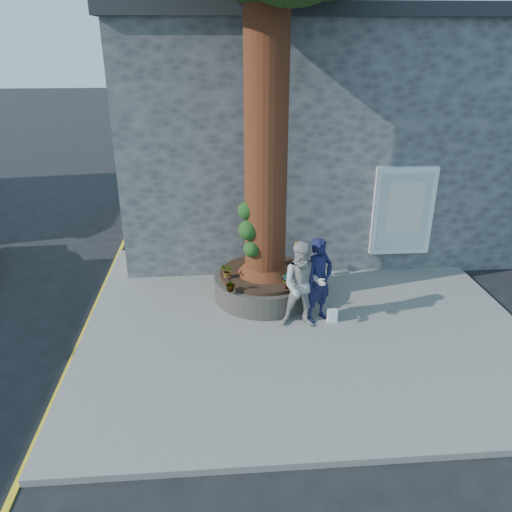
{
  "coord_description": "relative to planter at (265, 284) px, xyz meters",
  "views": [
    {
      "loc": [
        -0.21,
        -8.16,
        5.54
      ],
      "look_at": [
        0.57,
        1.71,
        1.25
      ],
      "focal_mm": 35.0,
      "sensor_mm": 36.0,
      "label": 1
    }
  ],
  "objects": [
    {
      "name": "man",
      "position": [
        1.0,
        -1.12,
        0.62
      ],
      "size": [
        0.79,
        0.73,
        1.82
      ],
      "primitive_type": "imported",
      "rotation": [
        0.0,
        0.0,
        0.59
      ],
      "color": "#15163B",
      "rests_on": "pavement"
    },
    {
      "name": "shopping_bag",
      "position": [
        1.29,
        -1.26,
        -0.15
      ],
      "size": [
        0.21,
        0.13,
        0.28
      ],
      "primitive_type": "cube",
      "rotation": [
        0.0,
        0.0,
        0.07
      ],
      "color": "white",
      "rests_on": "pavement"
    },
    {
      "name": "yellow_line",
      "position": [
        -3.85,
        -1.0,
        -0.41
      ],
      "size": [
        0.1,
        30.0,
        0.01
      ],
      "primitive_type": "cube",
      "color": "yellow",
      "rests_on": "ground"
    },
    {
      "name": "plant_a",
      "position": [
        0.38,
        -0.85,
        0.48
      ],
      "size": [
        0.2,
        0.15,
        0.34
      ],
      "primitive_type": "imported",
      "rotation": [
        0.0,
        0.0,
        0.16
      ],
      "color": "gray",
      "rests_on": "planter"
    },
    {
      "name": "ground",
      "position": [
        -0.8,
        -2.0,
        -0.41
      ],
      "size": [
        120.0,
        120.0,
        0.0
      ],
      "primitive_type": "plane",
      "color": "black",
      "rests_on": "ground"
    },
    {
      "name": "woman",
      "position": [
        0.64,
        -1.36,
        0.63
      ],
      "size": [
        0.99,
        0.82,
        1.84
      ],
      "primitive_type": "imported",
      "rotation": [
        0.0,
        0.0,
        -0.15
      ],
      "color": "#A29F9B",
      "rests_on": "pavement"
    },
    {
      "name": "plant_c",
      "position": [
        -0.81,
        -0.85,
        0.48
      ],
      "size": [
        0.24,
        0.24,
        0.35
      ],
      "primitive_type": "imported",
      "rotation": [
        0.0,
        0.0,
        3.44
      ],
      "color": "gray",
      "rests_on": "planter"
    },
    {
      "name": "pavement",
      "position": [
        0.7,
        -1.0,
        -0.35
      ],
      "size": [
        9.0,
        8.0,
        0.12
      ],
      "primitive_type": "cube",
      "color": "slate",
      "rests_on": "ground"
    },
    {
      "name": "plant_b",
      "position": [
        0.85,
        0.77,
        0.51
      ],
      "size": [
        0.29,
        0.29,
        0.4
      ],
      "primitive_type": "imported",
      "rotation": [
        0.0,
        0.0,
        2.07
      ],
      "color": "gray",
      "rests_on": "planter"
    },
    {
      "name": "plant_d",
      "position": [
        -0.85,
        -0.21,
        0.47
      ],
      "size": [
        0.37,
        0.38,
        0.32
      ],
      "primitive_type": "imported",
      "rotation": [
        0.0,
        0.0,
        5.28
      ],
      "color": "gray",
      "rests_on": "planter"
    },
    {
      "name": "planter",
      "position": [
        0.0,
        0.0,
        0.0
      ],
      "size": [
        2.3,
        2.3,
        0.6
      ],
      "color": "black",
      "rests_on": "pavement"
    },
    {
      "name": "stone_shop",
      "position": [
        1.7,
        5.2,
        2.75
      ],
      "size": [
        10.3,
        8.3,
        6.3
      ],
      "color": "#434547",
      "rests_on": "ground"
    }
  ]
}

